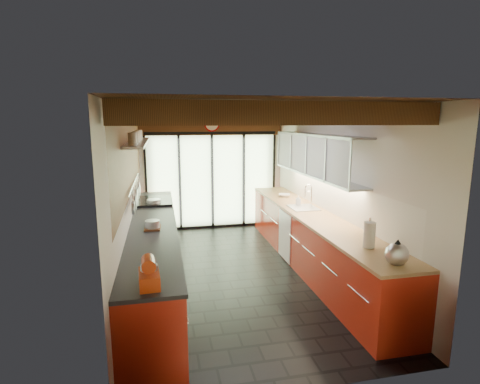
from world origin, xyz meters
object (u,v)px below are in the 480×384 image
Objects in this scene: paper_towel at (369,235)px; soap_bottle at (298,200)px; bowl at (284,195)px; kettle at (397,253)px; stand_mixer at (149,274)px.

soap_bottle is (0.00, 2.35, -0.06)m from paper_towel.
bowl is (0.00, 0.78, -0.06)m from soap_bottle.
paper_towel is (-0.00, 0.54, 0.03)m from kettle.
kettle is 1.46× the size of bowl.
stand_mixer reaches higher than soap_bottle.
soap_bottle is at bearing 48.62° from stand_mixer.
paper_towel reaches higher than stand_mixer.
paper_towel is 2.35m from soap_bottle.
bowl is at bearing 90.00° from soap_bottle.
stand_mixer is at bearing -168.19° from paper_towel.
soap_bottle is 0.78m from bowl.
stand_mixer reaches higher than bowl.
kettle is at bearing -0.18° from stand_mixer.
soap_bottle is at bearing -90.00° from bowl.
stand_mixer is 2.60m from paper_towel.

